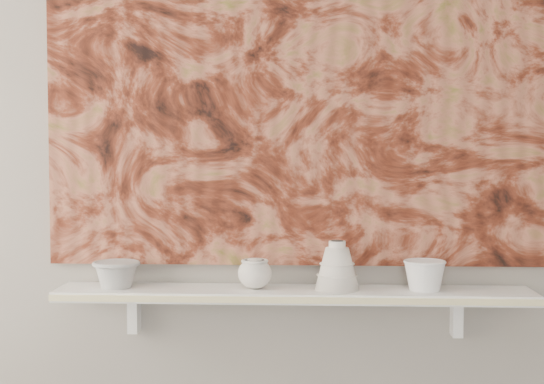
# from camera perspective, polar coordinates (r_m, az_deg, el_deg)

# --- Properties ---
(wall_back) EXTENTS (3.60, 0.00, 3.60)m
(wall_back) POSITION_cam_1_polar(r_m,az_deg,el_deg) (2.30, 1.68, 3.44)
(wall_back) COLOR gray
(wall_back) RESTS_ON floor
(shelf) EXTENTS (1.40, 0.18, 0.03)m
(shelf) POSITION_cam_1_polar(r_m,az_deg,el_deg) (2.25, 1.61, -7.69)
(shelf) COLOR silver
(shelf) RESTS_ON wall_back
(shelf_stripe) EXTENTS (1.40, 0.01, 0.02)m
(shelf_stripe) POSITION_cam_1_polar(r_m,az_deg,el_deg) (2.16, 1.55, -8.16)
(shelf_stripe) COLOR beige
(shelf_stripe) RESTS_ON shelf
(bracket_left) EXTENTS (0.03, 0.06, 0.12)m
(bracket_left) POSITION_cam_1_polar(r_m,az_deg,el_deg) (2.39, -10.34, -8.93)
(bracket_left) COLOR silver
(bracket_left) RESTS_ON wall_back
(bracket_right) EXTENTS (0.03, 0.06, 0.12)m
(bracket_right) POSITION_cam_1_polar(r_m,az_deg,el_deg) (2.37, 13.72, -9.07)
(bracket_right) COLOR silver
(bracket_right) RESTS_ON wall_back
(painting) EXTENTS (1.50, 0.02, 1.10)m
(painting) POSITION_cam_1_polar(r_m,az_deg,el_deg) (2.30, 1.68, 8.19)
(painting) COLOR #612515
(painting) RESTS_ON wall_back
(house_motif) EXTENTS (0.09, 0.00, 0.08)m
(house_motif) POSITION_cam_1_polar(r_m,az_deg,el_deg) (2.32, 12.86, 0.44)
(house_motif) COLOR black
(house_motif) RESTS_ON painting
(bowl_grey) EXTENTS (0.18, 0.18, 0.08)m
(bowl_grey) POSITION_cam_1_polar(r_m,az_deg,el_deg) (2.31, -11.64, -6.06)
(bowl_grey) COLOR gray
(bowl_grey) RESTS_ON shelf
(cup_cream) EXTENTS (0.13, 0.13, 0.09)m
(cup_cream) POSITION_cam_1_polar(r_m,az_deg,el_deg) (2.24, -1.31, -6.15)
(cup_cream) COLOR beige
(cup_cream) RESTS_ON shelf
(bell_vessel) EXTENTS (0.16, 0.16, 0.14)m
(bell_vessel) POSITION_cam_1_polar(r_m,az_deg,el_deg) (2.24, 4.92, -5.51)
(bell_vessel) COLOR silver
(bell_vessel) RESTS_ON shelf
(bowl_white) EXTENTS (0.13, 0.13, 0.09)m
(bowl_white) POSITION_cam_1_polar(r_m,az_deg,el_deg) (2.26, 11.42, -6.15)
(bowl_white) COLOR white
(bowl_white) RESTS_ON shelf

